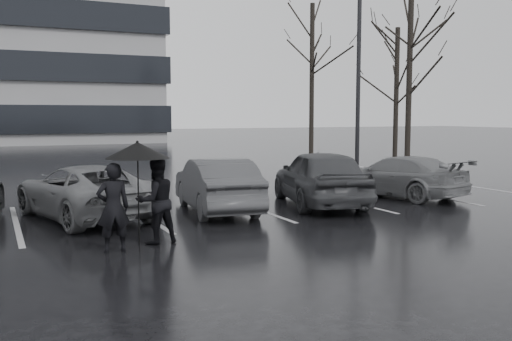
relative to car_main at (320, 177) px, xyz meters
The scene contains 13 objects.
ground 3.21m from the car_main, 140.43° to the right, with size 160.00×160.00×0.00m, color black.
car_main is the anchor object (origin of this frame).
car_west_a 2.84m from the car_main, behind, with size 1.39×3.99×1.32m, color #29282B.
car_west_b 5.97m from the car_main, behind, with size 2.04×4.43×1.23m, color #4E4E51.
car_east 2.87m from the car_main, ahead, with size 1.67×4.11×1.19m, color #4E4E51.
pedestrian_left 6.64m from the car_main, 153.94° to the right, with size 0.57×0.37×1.56m, color black.
pedestrian_right 5.73m from the car_main, 153.15° to the right, with size 0.77×0.60×1.59m, color black.
umbrella 6.24m from the car_main, 153.02° to the right, with size 1.14×1.14×1.93m.
lamp_post 9.84m from the car_main, 48.85° to the left, with size 0.55×0.55×9.98m.
stall_stripes 3.33m from the car_main, behind, with size 19.72×5.00×0.00m.
tree_east 12.92m from the car_main, 39.87° to the left, with size 0.26×0.26×8.00m, color black.
tree_ne 17.27m from the car_main, 44.80° to the left, with size 0.26×0.26×7.00m, color black.
tree_north 17.65m from the car_main, 60.21° to the left, with size 0.26×0.26×8.50m, color black.
Camera 1 is at (-5.45, -10.82, 2.39)m, focal length 40.00 mm.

